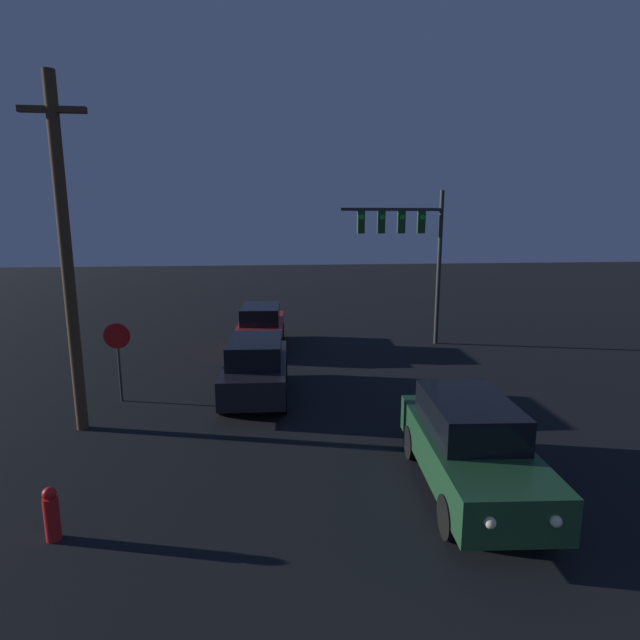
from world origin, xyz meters
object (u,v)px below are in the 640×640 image
object	(u,v)px
car_mid	(256,367)
car_near	(470,445)
stop_sign	(118,347)
car_far	(261,326)
traffic_signal_mast	(409,239)
fire_hydrant	(52,514)
utility_pole	(66,255)

from	to	relation	value
car_mid	car_near	bearing A→B (deg)	-51.62
car_mid	stop_sign	world-z (taller)	stop_sign
car_far	stop_sign	world-z (taller)	stop_sign
car_near	traffic_signal_mast	bearing A→B (deg)	-95.96
car_far	fire_hydrant	bearing A→B (deg)	-101.85
car_far	traffic_signal_mast	size ratio (longest dim) A/B	0.74
car_far	stop_sign	size ratio (longest dim) A/B	2.05
utility_pole	traffic_signal_mast	bearing A→B (deg)	36.32
utility_pole	fire_hydrant	size ratio (longest dim) A/B	9.08
traffic_signal_mast	car_far	bearing A→B (deg)	179.82
car_far	traffic_signal_mast	distance (m)	7.10
stop_sign	fire_hydrant	bearing A→B (deg)	-84.03
car_mid	traffic_signal_mast	distance (m)	9.31
traffic_signal_mast	fire_hydrant	distance (m)	16.16
car_mid	fire_hydrant	bearing A→B (deg)	-113.36
car_near	car_far	size ratio (longest dim) A/B	1.00
car_far	fire_hydrant	world-z (taller)	car_far
car_near	traffic_signal_mast	xyz separation A→B (m)	(2.12, 11.70, 3.54)
car_far	traffic_signal_mast	world-z (taller)	traffic_signal_mast
car_far	stop_sign	bearing A→B (deg)	-121.29
car_near	car_far	xyz separation A→B (m)	(-4.03, 11.72, 0.00)
fire_hydrant	car_far	bearing A→B (deg)	75.01
car_far	stop_sign	distance (m)	7.16
car_mid	fire_hydrant	distance (m)	7.32
stop_sign	traffic_signal_mast	bearing A→B (deg)	29.92
car_mid	utility_pole	bearing A→B (deg)	-153.56
car_near	utility_pole	world-z (taller)	utility_pole
car_far	utility_pole	distance (m)	9.64
traffic_signal_mast	utility_pole	size ratio (longest dim) A/B	0.76
car_mid	stop_sign	xyz separation A→B (m)	(-3.91, 0.04, 0.70)
car_near	fire_hydrant	distance (m)	7.42
car_near	utility_pole	distance (m)	9.96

